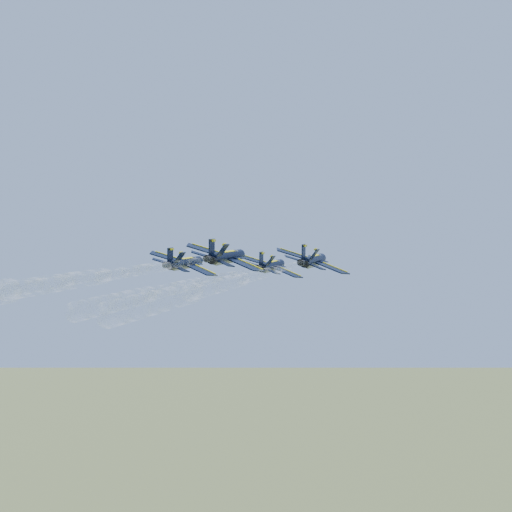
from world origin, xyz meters
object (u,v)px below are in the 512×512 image
Objects in this scene: jet_left at (186,263)px; jet_right at (314,261)px; jet_slot at (227,257)px; jet_lead at (272,266)px.

jet_right is at bearing -1.95° from jet_left.
jet_left is 1.00× the size of jet_slot.
jet_lead is 1.00× the size of jet_left.
jet_right is at bearing 49.47° from jet_slot.
jet_slot is at bearing -90.36° from jet_lead.
jet_right is (20.64, 6.13, 0.00)m from jet_left.
jet_lead is at bearing 46.59° from jet_left.
jet_left and jet_right have the same top height.
jet_lead and jet_slot have the same top height.
jet_slot is (-5.88, -14.52, 0.00)m from jet_right.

